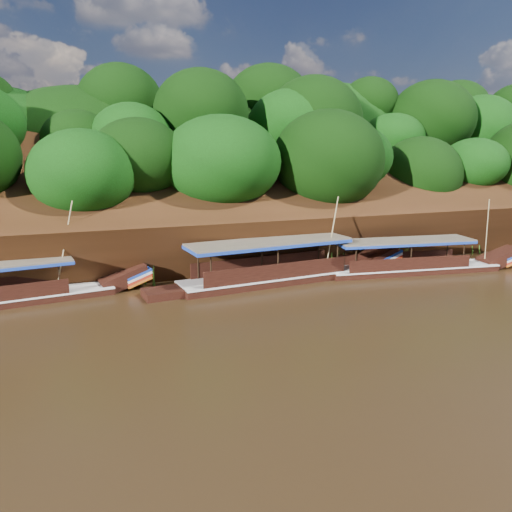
{
  "coord_description": "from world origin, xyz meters",
  "views": [
    {
      "loc": [
        -9.74,
        -20.34,
        8.26
      ],
      "look_at": [
        0.4,
        7.0,
        1.85
      ],
      "focal_mm": 35.0,
      "sensor_mm": 36.0,
      "label": 1
    }
  ],
  "objects": [
    {
      "name": "boat_0",
      "position": [
        12.13,
        6.33,
        0.51
      ],
      "size": [
        14.06,
        3.69,
        5.31
      ],
      "rotation": [
        0.0,
        0.0,
        -0.13
      ],
      "color": "black",
      "rests_on": "ground"
    },
    {
      "name": "reeds",
      "position": [
        -3.48,
        9.52,
        0.87
      ],
      "size": [
        48.27,
        2.67,
        1.86
      ],
      "color": "#2F5B16",
      "rests_on": "ground"
    },
    {
      "name": "riverbank",
      "position": [
        -0.01,
        22.73,
        1.89
      ],
      "size": [
        120.0,
        30.06,
        19.4
      ],
      "color": "#311A0A",
      "rests_on": "ground"
    },
    {
      "name": "boat_1",
      "position": [
        2.99,
        7.42,
        0.6
      ],
      "size": [
        15.57,
        3.76,
        5.74
      ],
      "rotation": [
        0.0,
        0.0,
        0.09
      ],
      "color": "black",
      "rests_on": "ground"
    },
    {
      "name": "boat_2",
      "position": [
        -13.25,
        8.29,
        0.52
      ],
      "size": [
        14.65,
        3.9,
        5.8
      ],
      "rotation": [
        0.0,
        0.0,
        0.14
      ],
      "color": "black",
      "rests_on": "ground"
    },
    {
      "name": "ground",
      "position": [
        0.0,
        0.0,
        0.0
      ],
      "size": [
        160.0,
        160.0,
        0.0
      ],
      "primitive_type": "plane",
      "color": "black",
      "rests_on": "ground"
    }
  ]
}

